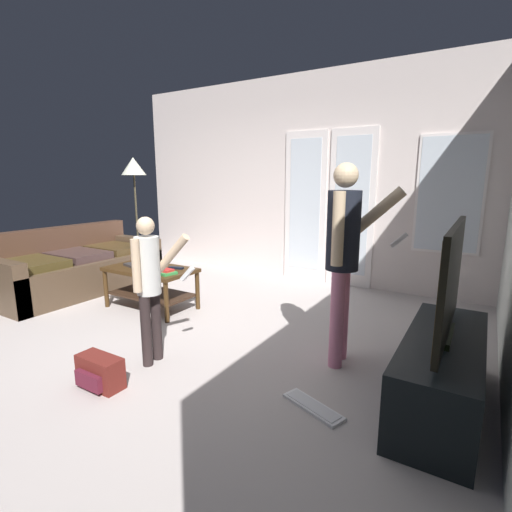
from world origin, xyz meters
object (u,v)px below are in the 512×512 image
coffee_table (151,279)px  laptop_closed (140,265)px  floor_lamp (134,171)px  book_stack (166,272)px  loose_keyboard (313,407)px  tv_remote_black (176,268)px  person_child (149,278)px  leather_couch (76,269)px  cup_near_edge (138,258)px  cup_by_laptop (149,266)px  person_adult (344,247)px  flat_screen_tv (451,282)px  backpack (99,372)px  tv_stand (441,372)px

coffee_table → laptop_closed: laptop_closed is taller
floor_lamp → book_stack: floor_lamp is taller
loose_keyboard → tv_remote_black: bearing=154.8°
person_child → leather_couch: bearing=158.7°
cup_near_edge → tv_remote_black: 0.66m
cup_near_edge → cup_by_laptop: bearing=-29.2°
leather_couch → book_stack: 1.73m
person_adult → laptop_closed: bearing=176.4°
laptop_closed → cup_by_laptop: cup_by_laptop is taller
flat_screen_tv → backpack: 2.42m
leather_couch → book_stack: leather_couch is taller
cup_near_edge → cup_by_laptop: cup_by_laptop is taller
tv_remote_black → loose_keyboard: bearing=-38.5°
tv_stand → book_stack: book_stack is taller
person_adult → book_stack: person_adult is taller
tv_stand → person_adult: (-0.76, 0.24, 0.71)m
cup_by_laptop → tv_stand: bearing=-5.6°
person_adult → floor_lamp: bearing=159.3°
cup_by_laptop → loose_keyboard: bearing=-18.4°
floor_lamp → laptop_closed: (1.56, -1.36, -1.09)m
coffee_table → floor_lamp: bearing=141.7°
person_child → backpack: 0.76m
cup_by_laptop → person_adult: bearing=-1.1°
tv_stand → cup_near_edge: (-3.40, 0.56, 0.28)m
coffee_table → person_adult: (2.27, -0.15, 0.60)m
backpack → tv_remote_black: bearing=113.7°
person_adult → cup_near_edge: bearing=173.2°
floor_lamp → cup_by_laptop: 2.57m
tv_stand → flat_screen_tv: 0.60m
tv_stand → floor_lamp: bearing=159.7°
tv_stand → book_stack: (-2.69, 0.29, 0.26)m
flat_screen_tv → loose_keyboard: (-0.69, -0.46, -0.82)m
person_child → cup_by_laptop: 1.22m
person_child → book_stack: (-0.65, 0.82, -0.21)m
loose_keyboard → cup_near_edge: size_ratio=4.83×
person_adult → backpack: size_ratio=4.43×
cup_by_laptop → book_stack: 0.23m
tv_stand → cup_by_laptop: size_ratio=11.94×
flat_screen_tv → book_stack: 2.72m
flat_screen_tv → person_child: size_ratio=1.00×
floor_lamp → flat_screen_tv: bearing=-20.2°
flat_screen_tv → cup_near_edge: 3.46m
floor_lamp → cup_by_laptop: (1.83, -1.47, -1.04)m
laptop_closed → book_stack: size_ratio=1.43×
coffee_table → book_stack: 0.39m
coffee_table → laptop_closed: bearing=-179.9°
cup_by_laptop → floor_lamp: bearing=141.3°
coffee_table → tv_stand: size_ratio=0.75×
coffee_table → loose_keyboard: (2.34, -0.85, -0.33)m
tv_stand → cup_near_edge: size_ratio=14.28×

